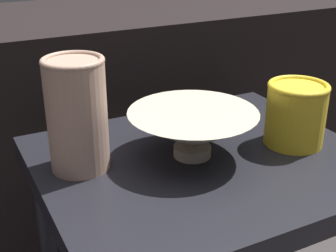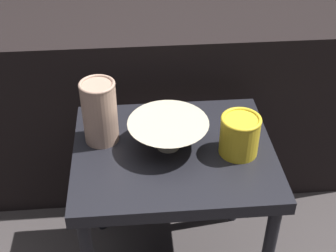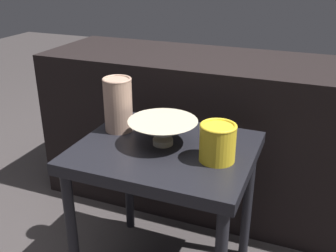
# 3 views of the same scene
# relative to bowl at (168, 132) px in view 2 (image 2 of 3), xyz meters

# --- Properties ---
(table) EXTENTS (0.58, 0.48, 0.54)m
(table) POSITION_rel_bowl_xyz_m (0.01, -0.02, -0.12)
(table) COLOR black
(table) RESTS_ON ground_plane
(couch_backdrop) EXTENTS (1.54, 0.50, 0.70)m
(couch_backdrop) POSITION_rel_bowl_xyz_m (0.01, 0.55, -0.23)
(couch_backdrop) COLOR black
(couch_backdrop) RESTS_ON ground_plane
(bowl) EXTENTS (0.23, 0.23, 0.08)m
(bowl) POSITION_rel_bowl_xyz_m (0.00, 0.00, 0.00)
(bowl) COLOR #B2A88E
(bowl) RESTS_ON table
(vase_textured_left) EXTENTS (0.10, 0.10, 0.19)m
(vase_textured_left) POSITION_rel_bowl_xyz_m (-0.19, 0.05, 0.05)
(vase_textured_left) COLOR tan
(vase_textured_left) RESTS_ON table
(vase_colorful_right) EXTENTS (0.11, 0.11, 0.12)m
(vase_colorful_right) POSITION_rel_bowl_xyz_m (0.20, -0.04, 0.01)
(vase_colorful_right) COLOR gold
(vase_colorful_right) RESTS_ON table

